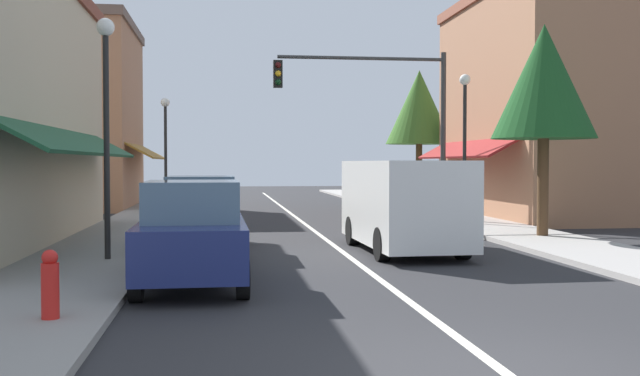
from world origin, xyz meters
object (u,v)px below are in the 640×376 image
van_in_lane (403,203)px  tree_right_far (419,108)px  parked_car_second_left (201,214)px  street_lamp_left_near (106,100)px  traffic_signal_mast_arm (385,104)px  street_lamp_right_mid (465,124)px  street_lamp_left_far (166,136)px  parked_car_nearest_left (192,234)px  tree_right_near (544,83)px  fire_hydrant (50,284)px

van_in_lane → tree_right_far: size_ratio=0.82×
parked_car_second_left → street_lamp_left_near: 3.58m
traffic_signal_mast_arm → parked_car_second_left: bearing=-129.0°
parked_car_second_left → street_lamp_left_near: (-1.83, -1.84, 2.46)m
street_lamp_left_near → tree_right_far: bearing=57.6°
van_in_lane → street_lamp_right_mid: (3.63, 6.35, 2.17)m
street_lamp_left_far → street_lamp_left_near: bearing=-90.2°
parked_car_nearest_left → tree_right_near: bearing=34.2°
parked_car_nearest_left → traffic_signal_mast_arm: size_ratio=0.69×
parked_car_nearest_left → van_in_lane: size_ratio=0.79×
traffic_signal_mast_arm → street_lamp_left_far: bearing=144.1°
parked_car_nearest_left → van_in_lane: van_in_lane is taller
parked_car_second_left → tree_right_near: bearing=10.4°
parked_car_nearest_left → street_lamp_right_mid: size_ratio=0.83×
street_lamp_left_far → tree_right_far: size_ratio=0.74×
parked_car_nearest_left → tree_right_near: tree_right_near is taller
traffic_signal_mast_arm → tree_right_near: (3.03, -5.81, 0.16)m
traffic_signal_mast_arm → tree_right_far: 9.43m
street_lamp_left_far → fire_hydrant: bearing=-89.6°
street_lamp_left_far → tree_right_far: tree_right_far is taller
street_lamp_right_mid → tree_right_far: (1.27, 10.23, 1.31)m
parked_car_second_left → fire_hydrant: parked_car_second_left is taller
tree_right_far → street_lamp_right_mid: bearing=-97.1°
van_in_lane → traffic_signal_mast_arm: (1.34, 7.87, 2.91)m
street_lamp_left_near → street_lamp_right_mid: street_lamp_left_near is taller
tree_right_near → fire_hydrant: size_ratio=6.64×
street_lamp_right_mid → parked_car_second_left: bearing=-144.7°
street_lamp_left_near → fire_hydrant: street_lamp_left_near is taller
tree_right_near → parked_car_nearest_left: bearing=-145.2°
street_lamp_left_near → tree_right_far: 21.29m
parked_car_nearest_left → street_lamp_left_near: bearing=122.0°
tree_right_far → traffic_signal_mast_arm: bearing=-112.3°
parked_car_second_left → fire_hydrant: bearing=-101.8°
van_in_lane → traffic_signal_mast_arm: traffic_signal_mast_arm is taller
street_lamp_left_far → tree_right_near: tree_right_near is taller
tree_right_near → tree_right_far: bearing=87.9°
parked_car_nearest_left → fire_hydrant: bearing=-119.6°
street_lamp_right_mid → street_lamp_left_far: (-10.07, 7.14, -0.15)m
street_lamp_left_near → street_lamp_left_far: street_lamp_left_near is taller
street_lamp_left_far → fire_hydrant: (0.13, -20.65, -2.62)m
traffic_signal_mast_arm → fire_hydrant: traffic_signal_mast_arm is taller
street_lamp_left_near → tree_right_near: size_ratio=0.86×
parked_car_nearest_left → parked_car_second_left: bearing=89.2°
street_lamp_left_far → tree_right_far: bearing=15.2°
street_lamp_left_near → tree_right_far: (11.39, 17.94, 1.29)m
traffic_signal_mast_arm → street_lamp_left_far: 9.63m
parked_car_second_left → tree_right_far: bearing=59.8°
tree_right_near → street_lamp_right_mid: bearing=99.7°
parked_car_second_left → tree_right_near: 9.74m
parked_car_nearest_left → tree_right_far: tree_right_far is taller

